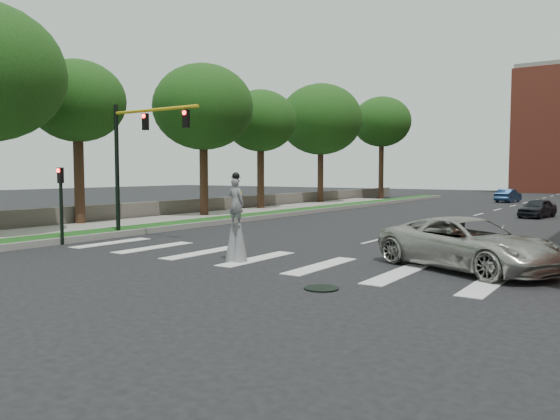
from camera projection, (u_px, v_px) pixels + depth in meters
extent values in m
plane|color=black|center=(271.00, 267.00, 17.49)|extent=(160.00, 160.00, 0.00)
cube|color=#134212|center=(298.00, 211.00, 40.44)|extent=(2.00, 60.00, 0.25)
cube|color=gray|center=(310.00, 212.00, 39.85)|extent=(0.20, 60.00, 0.28)
cube|color=gray|center=(172.00, 220.00, 33.84)|extent=(4.00, 60.00, 0.18)
cube|color=#544F48|center=(255.00, 202.00, 45.13)|extent=(0.50, 56.00, 1.10)
cylinder|color=black|center=(321.00, 288.00, 14.16)|extent=(0.90, 0.90, 0.04)
cylinder|color=black|center=(117.00, 171.00, 25.88)|extent=(0.20, 0.20, 6.20)
cylinder|color=gold|center=(155.00, 110.00, 24.25)|extent=(5.20, 0.14, 0.14)
cube|color=black|center=(145.00, 122.00, 24.62)|extent=(0.28, 0.18, 0.75)
cylinder|color=#FF0C0C|center=(144.00, 116.00, 24.52)|extent=(0.18, 0.06, 0.18)
cube|color=black|center=(186.00, 119.00, 23.22)|extent=(0.28, 0.18, 0.75)
cylinder|color=#FF0C0C|center=(184.00, 113.00, 23.12)|extent=(0.18, 0.06, 0.18)
cylinder|color=black|center=(61.00, 209.00, 22.71)|extent=(0.14, 0.14, 3.00)
cube|color=black|center=(60.00, 175.00, 22.61)|extent=(0.25, 0.16, 0.65)
cylinder|color=#FF0C0C|center=(58.00, 170.00, 22.51)|extent=(0.16, 0.05, 0.16)
cylinder|color=#331F14|center=(240.00, 245.00, 18.38)|extent=(0.07, 0.07, 1.18)
cylinder|color=#331F14|center=(233.00, 244.00, 18.57)|extent=(0.07, 0.07, 1.18)
cone|color=slate|center=(240.00, 240.00, 18.37)|extent=(0.52, 0.52, 1.48)
cone|color=slate|center=(233.00, 240.00, 18.56)|extent=(0.52, 0.52, 1.48)
imported|color=slate|center=(236.00, 202.00, 18.37)|extent=(0.62, 0.42, 1.66)
sphere|color=black|center=(236.00, 176.00, 18.31)|extent=(0.26, 0.26, 0.26)
cylinder|color=black|center=(236.00, 177.00, 18.31)|extent=(0.34, 0.34, 0.02)
cube|color=yellow|center=(239.00, 189.00, 18.45)|extent=(0.22, 0.05, 0.10)
imported|color=#ACA9A3|center=(468.00, 244.00, 16.91)|extent=(6.43, 4.85, 1.62)
imported|color=black|center=(537.00, 208.00, 36.30)|extent=(2.21, 3.93, 1.26)
imported|color=#162C4D|center=(508.00, 196.00, 54.67)|extent=(1.93, 4.19, 1.33)
cylinder|color=#331F14|center=(79.00, 176.00, 30.36)|extent=(0.56, 0.56, 5.62)
ellipsoid|color=#133510|center=(77.00, 101.00, 30.07)|extent=(5.31, 5.31, 4.51)
cylinder|color=#331F14|center=(204.00, 175.00, 36.31)|extent=(0.56, 0.56, 5.66)
ellipsoid|color=#133510|center=(203.00, 107.00, 35.99)|extent=(6.64, 6.64, 5.65)
cylinder|color=#331F14|center=(261.00, 175.00, 43.13)|extent=(0.56, 0.56, 5.64)
ellipsoid|color=#133510|center=(260.00, 121.00, 42.83)|extent=(5.68, 5.68, 4.83)
cylinder|color=#331F14|center=(320.00, 172.00, 52.12)|extent=(0.56, 0.56, 6.05)
ellipsoid|color=#133510|center=(321.00, 119.00, 51.77)|extent=(7.89, 7.89, 6.70)
cylinder|color=#331F14|center=(381.00, 168.00, 61.69)|extent=(0.56, 0.56, 7.03)
ellipsoid|color=#133510|center=(382.00, 122.00, 61.33)|extent=(6.60, 6.60, 5.61)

